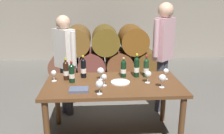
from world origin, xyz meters
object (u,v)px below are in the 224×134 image
Objects in this scene: wine_glass_0 at (162,78)px; wine_bottle_2 at (137,67)px; dining_table at (113,90)px; wine_glass_6 at (148,74)px; wine_glass_2 at (166,72)px; wine_bottle_3 at (83,68)px; wine_bottle_4 at (66,70)px; sommelier_presenting at (164,47)px; wine_glass_1 at (104,78)px; wine_glass_3 at (54,73)px; wine_bottle_1 at (72,73)px; taster_seated_left at (65,57)px; wine_bottle_5 at (123,68)px; wine_glass_5 at (99,84)px; tasting_notebook at (79,90)px; serving_plate at (120,82)px; wine_bottle_0 at (146,68)px; wine_glass_4 at (101,71)px.

wine_bottle_2 is at bearing 120.49° from wine_glass_0.
wine_glass_6 is (0.43, -0.02, 0.20)m from dining_table.
wine_glass_2 is (0.13, 0.29, -0.01)m from wine_glass_0.
wine_bottle_4 is at bearing -161.42° from wine_bottle_3.
sommelier_presenting is (1.42, 0.58, 0.16)m from wine_bottle_4.
wine_glass_1 is 1.00× the size of wine_glass_3.
wine_bottle_1 is at bearing 172.84° from dining_table.
taster_seated_left is (-1.50, -0.03, -0.12)m from sommelier_presenting.
wine_bottle_5 is 0.37m from wine_glass_6.
taster_seated_left is (0.07, 0.60, 0.06)m from wine_glass_3.
wine_glass_3 is at bearing -96.96° from taster_seated_left.
wine_bottle_2 is 1.12m from taster_seated_left.
wine_glass_5 is at bearing -38.93° from wine_glass_3.
wine_glass_6 is at bearing -154.80° from wine_glass_2.
dining_table is at bearing 29.26° from tasting_notebook.
wine_glass_2 is at bearing -2.84° from wine_bottle_4.
wine_bottle_1 is 0.68m from taster_seated_left.
wine_bottle_4 is at bearing -175.61° from wine_bottle_5.
wine_glass_2 is 0.29m from wine_glass_6.
dining_table is 0.99× the size of sommelier_presenting.
dining_table is at bearing 177.94° from wine_glass_6.
wine_bottle_4 is 1.21× the size of serving_plate.
wine_glass_1 is 0.90× the size of wine_glass_5.
sommelier_presenting is (1.20, 0.51, 0.15)m from wine_bottle_3.
wine_glass_3 is at bearing -158.25° from sommelier_presenting.
taster_seated_left is at bearing 105.48° from tasting_notebook.
taster_seated_left is at bearing 136.87° from serving_plate.
wine_bottle_0 is 0.64m from wine_glass_1.
wine_bottle_2 is at bearing -133.47° from sommelier_presenting.
wine_bottle_3 is 0.18× the size of sommelier_presenting.
taster_seated_left is (-0.08, 0.55, 0.04)m from wine_bottle_4.
wine_bottle_4 is 1.54m from sommelier_presenting.
wine_glass_1 is 0.60× the size of serving_plate.
taster_seated_left reaches higher than wine_glass_4.
serving_plate is at bearing -105.67° from wine_bottle_5.
wine_glass_2 is at bearing -2.14° from wine_glass_4.
wine_glass_0 reaches higher than dining_table.
wine_bottle_4 is 1.32× the size of tasting_notebook.
wine_glass_0 reaches higher than wine_glass_1.
wine_bottle_0 is 0.26m from wine_glass_2.
wine_bottle_4 is (-0.08, 0.11, 0.01)m from wine_bottle_1.
dining_table is 6.29× the size of wine_bottle_5.
wine_glass_6 is (0.58, -0.15, -0.00)m from wine_glass_4.
wine_bottle_5 is 1.13× the size of serving_plate.
wine_bottle_0 is 0.42m from wine_glass_0.
wine_glass_5 is at bearing -152.79° from wine_glass_2.
serving_plate is at bearing -28.85° from wine_glass_4.
wine_glass_3 is at bearing 166.89° from wine_glass_0.
wine_glass_0 reaches higher than serving_plate.
wine_bottle_4 reaches higher than wine_glass_1.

